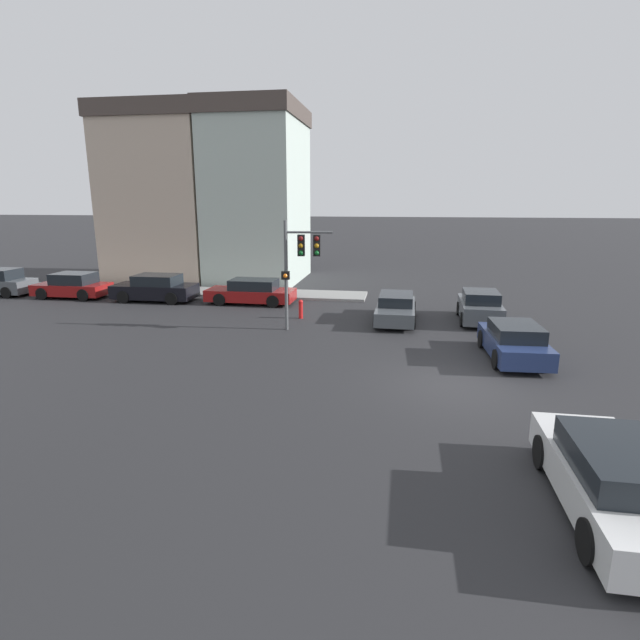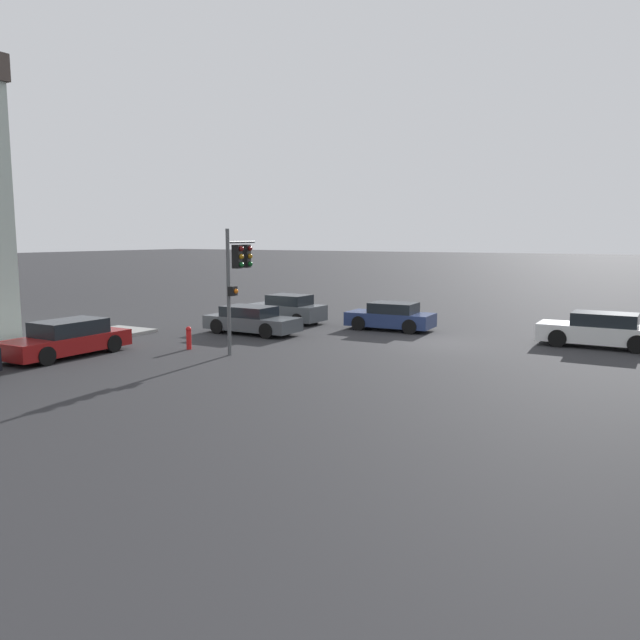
{
  "view_description": "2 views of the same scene",
  "coord_description": "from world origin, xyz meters",
  "px_view_note": "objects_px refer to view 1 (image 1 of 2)",
  "views": [
    {
      "loc": [
        -15.02,
        1.85,
        5.63
      ],
      "look_at": [
        1.5,
        4.52,
        1.56
      ],
      "focal_mm": 28.0,
      "sensor_mm": 36.0,
      "label": 1
    },
    {
      "loc": [
        -8.65,
        25.25,
        4.46
      ],
      "look_at": [
        3.89,
        3.15,
        1.06
      ],
      "focal_mm": 35.0,
      "sensor_mm": 36.0,
      "label": 2
    }
  ],
  "objects_px": {
    "parked_car_1": "(156,288)",
    "parked_car_2": "(73,286)",
    "crossing_car_2": "(396,308)",
    "traffic_signal": "(301,256)",
    "crossing_car_0": "(480,307)",
    "parked_car_0": "(252,292)",
    "crossing_car_3": "(613,480)",
    "fire_hydrant": "(301,308)",
    "crossing_car_1": "(514,342)"
  },
  "relations": [
    {
      "from": "crossing_car_0",
      "to": "crossing_car_1",
      "type": "relative_size",
      "value": 0.95
    },
    {
      "from": "traffic_signal",
      "to": "crossing_car_3",
      "type": "distance_m",
      "value": 14.79
    },
    {
      "from": "fire_hydrant",
      "to": "parked_car_1",
      "type": "bearing_deg",
      "value": 72.08
    },
    {
      "from": "crossing_car_2",
      "to": "parked_car_1",
      "type": "height_order",
      "value": "parked_car_1"
    },
    {
      "from": "parked_car_0",
      "to": "fire_hydrant",
      "type": "height_order",
      "value": "parked_car_0"
    },
    {
      "from": "parked_car_0",
      "to": "parked_car_2",
      "type": "bearing_deg",
      "value": 0.6
    },
    {
      "from": "parked_car_0",
      "to": "crossing_car_1",
      "type": "bearing_deg",
      "value": 147.45
    },
    {
      "from": "traffic_signal",
      "to": "parked_car_1",
      "type": "xyz_separation_m",
      "value": [
        5.05,
        9.4,
        -2.56
      ]
    },
    {
      "from": "traffic_signal",
      "to": "fire_hydrant",
      "type": "distance_m",
      "value": 3.55
    },
    {
      "from": "traffic_signal",
      "to": "parked_car_2",
      "type": "distance_m",
      "value": 15.75
    },
    {
      "from": "parked_car_1",
      "to": "crossing_car_3",
      "type": "bearing_deg",
      "value": 135.66
    },
    {
      "from": "crossing_car_0",
      "to": "crossing_car_3",
      "type": "relative_size",
      "value": 0.84
    },
    {
      "from": "crossing_car_1",
      "to": "parked_car_0",
      "type": "xyz_separation_m",
      "value": [
        7.97,
        12.16,
        0.01
      ]
    },
    {
      "from": "traffic_signal",
      "to": "parked_car_0",
      "type": "xyz_separation_m",
      "value": [
        5.17,
        3.81,
        -2.63
      ]
    },
    {
      "from": "crossing_car_3",
      "to": "parked_car_0",
      "type": "height_order",
      "value": "crossing_car_3"
    },
    {
      "from": "crossing_car_0",
      "to": "parked_car_2",
      "type": "height_order",
      "value": "crossing_car_0"
    },
    {
      "from": "crossing_car_0",
      "to": "parked_car_1",
      "type": "distance_m",
      "value": 17.5
    },
    {
      "from": "parked_car_1",
      "to": "parked_car_2",
      "type": "xyz_separation_m",
      "value": [
        0.14,
        5.25,
        -0.03
      ]
    },
    {
      "from": "parked_car_1",
      "to": "parked_car_2",
      "type": "bearing_deg",
      "value": -1.63
    },
    {
      "from": "parked_car_2",
      "to": "fire_hydrant",
      "type": "distance_m",
      "value": 14.51
    },
    {
      "from": "traffic_signal",
      "to": "parked_car_1",
      "type": "height_order",
      "value": "traffic_signal"
    },
    {
      "from": "crossing_car_1",
      "to": "parked_car_0",
      "type": "relative_size",
      "value": 0.87
    },
    {
      "from": "crossing_car_0",
      "to": "parked_car_1",
      "type": "height_order",
      "value": "parked_car_1"
    },
    {
      "from": "crossing_car_2",
      "to": "parked_car_2",
      "type": "relative_size",
      "value": 1.09
    },
    {
      "from": "crossing_car_1",
      "to": "parked_car_0",
      "type": "distance_m",
      "value": 14.54
    },
    {
      "from": "traffic_signal",
      "to": "crossing_car_2",
      "type": "xyz_separation_m",
      "value": [
        2.36,
        -4.08,
        -2.65
      ]
    },
    {
      "from": "crossing_car_3",
      "to": "parked_car_2",
      "type": "distance_m",
      "value": 28.59
    },
    {
      "from": "crossing_car_3",
      "to": "crossing_car_0",
      "type": "bearing_deg",
      "value": 1.08
    },
    {
      "from": "crossing_car_2",
      "to": "parked_car_0",
      "type": "height_order",
      "value": "parked_car_0"
    },
    {
      "from": "crossing_car_2",
      "to": "crossing_car_3",
      "type": "bearing_deg",
      "value": 17.01
    },
    {
      "from": "parked_car_0",
      "to": "crossing_car_3",
      "type": "bearing_deg",
      "value": 125.47
    },
    {
      "from": "parked_car_1",
      "to": "parked_car_2",
      "type": "relative_size",
      "value": 1.1
    },
    {
      "from": "traffic_signal",
      "to": "crossing_car_1",
      "type": "distance_m",
      "value": 9.19
    },
    {
      "from": "crossing_car_2",
      "to": "crossing_car_3",
      "type": "distance_m",
      "value": 14.99
    },
    {
      "from": "crossing_car_0",
      "to": "crossing_car_2",
      "type": "height_order",
      "value": "crossing_car_0"
    },
    {
      "from": "traffic_signal",
      "to": "crossing_car_0",
      "type": "xyz_separation_m",
      "value": [
        2.86,
        -7.97,
        -2.57
      ]
    },
    {
      "from": "crossing_car_0",
      "to": "crossing_car_1",
      "type": "bearing_deg",
      "value": -174.08
    },
    {
      "from": "crossing_car_1",
      "to": "crossing_car_3",
      "type": "relative_size",
      "value": 0.89
    },
    {
      "from": "crossing_car_1",
      "to": "crossing_car_2",
      "type": "relative_size",
      "value": 0.92
    },
    {
      "from": "parked_car_2",
      "to": "crossing_car_3",
      "type": "bearing_deg",
      "value": 142.66
    },
    {
      "from": "parked_car_1",
      "to": "parked_car_2",
      "type": "height_order",
      "value": "parked_car_1"
    },
    {
      "from": "parked_car_0",
      "to": "parked_car_1",
      "type": "relative_size",
      "value": 1.06
    },
    {
      "from": "crossing_car_2",
      "to": "crossing_car_0",
      "type": "bearing_deg",
      "value": 98.55
    },
    {
      "from": "crossing_car_2",
      "to": "parked_car_1",
      "type": "distance_m",
      "value": 13.74
    },
    {
      "from": "crossing_car_1",
      "to": "fire_hydrant",
      "type": "bearing_deg",
      "value": 58.25
    },
    {
      "from": "parked_car_1",
      "to": "fire_hydrant",
      "type": "bearing_deg",
      "value": 162.0
    },
    {
      "from": "crossing_car_2",
      "to": "fire_hydrant",
      "type": "bearing_deg",
      "value": -86.22
    },
    {
      "from": "parked_car_1",
      "to": "parked_car_0",
      "type": "bearing_deg",
      "value": -178.79
    },
    {
      "from": "crossing_car_1",
      "to": "fire_hydrant",
      "type": "distance_m",
      "value": 10.1
    },
    {
      "from": "crossing_car_2",
      "to": "parked_car_2",
      "type": "height_order",
      "value": "parked_car_2"
    }
  ]
}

